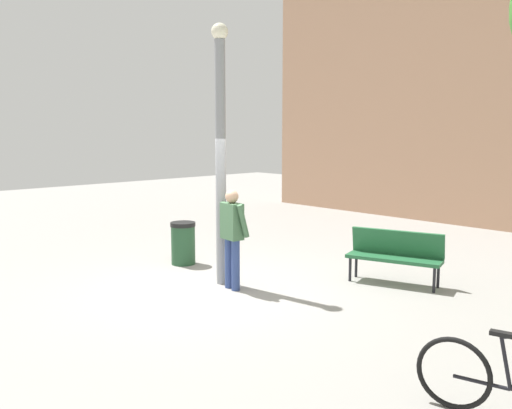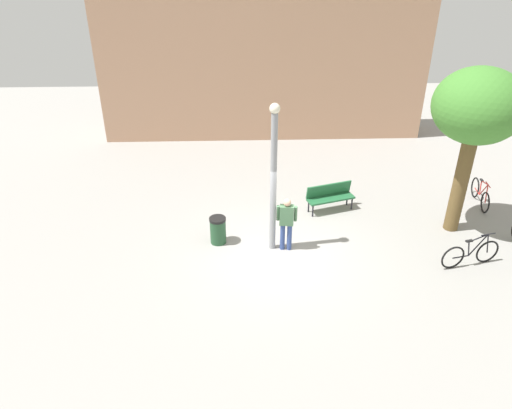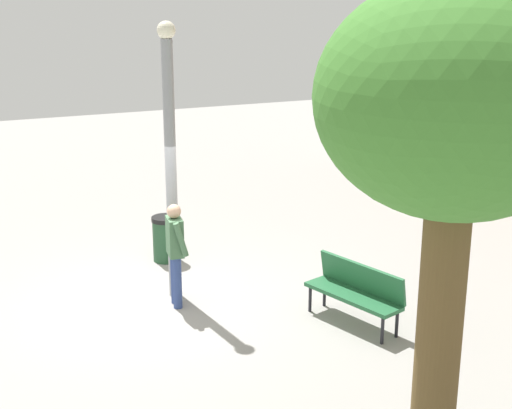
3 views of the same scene
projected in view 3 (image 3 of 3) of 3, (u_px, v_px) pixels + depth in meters
ground_plane at (161, 302)px, 11.90m from camera, size 36.00×36.00×0.00m
lamppost at (170, 154)px, 11.51m from camera, size 0.28×0.28×4.38m
person_by_lamppost at (175, 248)px, 11.54m from camera, size 0.61×0.33×1.67m
park_bench at (356, 289)px, 11.06m from camera, size 1.67×0.93×0.92m
plaza_tree at (456, 110)px, 6.42m from camera, size 2.50×2.50×5.03m
trash_bin at (166, 238)px, 13.60m from camera, size 0.49×0.49×0.84m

